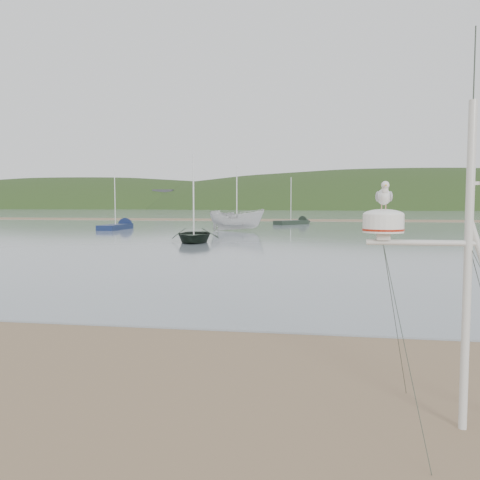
% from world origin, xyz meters
% --- Properties ---
extents(ground, '(560.00, 560.00, 0.00)m').
position_xyz_m(ground, '(0.00, 0.00, 0.00)').
color(ground, '#7B6047').
rests_on(ground, ground).
extents(water, '(560.00, 256.00, 0.04)m').
position_xyz_m(water, '(0.00, 132.00, 0.02)').
color(water, gray).
rests_on(water, ground).
extents(sandbar, '(560.00, 7.00, 0.07)m').
position_xyz_m(sandbar, '(0.00, 70.00, 0.07)').
color(sandbar, '#7B6047').
rests_on(sandbar, water).
extents(hill_ridge, '(620.00, 180.00, 80.00)m').
position_xyz_m(hill_ridge, '(18.52, 235.00, -19.70)').
color(hill_ridge, '#1E3314').
rests_on(hill_ridge, ground).
extents(far_cottages, '(294.40, 6.30, 8.00)m').
position_xyz_m(far_cottages, '(3.00, 196.00, 4.00)').
color(far_cottages, beige).
rests_on(far_cottages, ground).
extents(mast_rig, '(2.09, 2.23, 4.71)m').
position_xyz_m(mast_rig, '(4.79, -0.09, 1.14)').
color(mast_rig, silver).
rests_on(mast_rig, ground).
extents(boat_dark, '(3.45, 1.51, 4.67)m').
position_xyz_m(boat_dark, '(-5.42, 26.61, 2.37)').
color(boat_dark, black).
rests_on(boat_dark, water).
extents(boat_white, '(2.25, 2.20, 5.34)m').
position_xyz_m(boat_white, '(-4.95, 40.85, 2.71)').
color(boat_white, silver).
rests_on(boat_white, water).
extents(sailboat_blue_near, '(1.74, 6.85, 6.80)m').
position_xyz_m(sailboat_blue_near, '(-17.13, 42.80, 0.30)').
color(sailboat_blue_near, '#121E42').
rests_on(sailboat_blue_near, ground).
extents(sailboat_dark_mid, '(4.96, 5.85, 6.20)m').
position_xyz_m(sailboat_dark_mid, '(0.14, 56.44, 0.30)').
color(sailboat_dark_mid, black).
rests_on(sailboat_dark_mid, ground).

